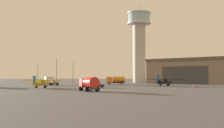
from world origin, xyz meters
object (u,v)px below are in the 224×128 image
(airplane_black, at_px, (164,81))
(light_post_west, at_px, (56,68))
(truck_fuel_tanker_orange, at_px, (116,80))
(car_blue, at_px, (92,83))
(truck_flatbed_white, at_px, (50,81))
(car_black, at_px, (96,85))
(light_post_north, at_px, (73,70))
(airplane_yellow, at_px, (41,82))
(light_post_east, at_px, (38,71))
(truck_fuel_tanker_red, at_px, (89,83))
(traffic_cone_near_right, at_px, (175,88))
(traffic_cone_near_left, at_px, (193,86))
(control_tower, at_px, (139,40))

(airplane_black, distance_m, light_post_west, 43.26)
(truck_fuel_tanker_orange, distance_m, car_blue, 12.62)
(airplane_black, height_order, truck_flatbed_white, airplane_black)
(car_black, height_order, car_blue, same)
(airplane_black, height_order, truck_fuel_tanker_orange, airplane_black)
(car_blue, bearing_deg, light_post_north, -65.44)
(car_blue, relative_size, light_post_north, 0.52)
(airplane_black, bearing_deg, airplane_yellow, 149.90)
(airplane_black, height_order, light_post_east, light_post_east)
(truck_fuel_tanker_red, relative_size, car_black, 1.49)
(light_post_east, xyz_separation_m, traffic_cone_near_right, (42.17, -53.05, -4.83))
(car_black, bearing_deg, car_blue, -47.75)
(airplane_yellow, height_order, car_blue, airplane_yellow)
(airplane_black, relative_size, light_post_east, 1.02)
(car_black, relative_size, traffic_cone_near_left, 5.94)
(truck_flatbed_white, height_order, light_post_north, light_post_north)
(control_tower, relative_size, truck_flatbed_white, 5.04)
(truck_fuel_tanker_orange, relative_size, traffic_cone_near_right, 9.27)
(truck_fuel_tanker_red, relative_size, light_post_east, 0.74)
(truck_flatbed_white, bearing_deg, traffic_cone_near_left, -148.01)
(airplane_yellow, distance_m, truck_fuel_tanker_red, 18.80)
(airplane_black, distance_m, truck_fuel_tanker_red, 31.96)
(car_black, xyz_separation_m, light_post_west, (-15.32, 32.89, 5.13))
(truck_fuel_tanker_orange, bearing_deg, truck_fuel_tanker_red, 82.79)
(airplane_black, height_order, airplane_yellow, airplane_black)
(truck_fuel_tanker_orange, height_order, car_black, truck_fuel_tanker_orange)
(car_blue, height_order, traffic_cone_near_right, car_blue)
(car_blue, bearing_deg, truck_fuel_tanker_orange, -124.73)
(airplane_yellow, height_order, light_post_west, light_post_west)
(car_blue, height_order, light_post_east, light_post_east)
(airplane_black, xyz_separation_m, light_post_west, (-35.55, 24.26, 4.38))
(truck_flatbed_white, distance_m, car_black, 25.17)
(truck_fuel_tanker_orange, relative_size, light_post_north, 0.73)
(control_tower, xyz_separation_m, traffic_cone_near_left, (6.15, -49.34, -18.85))
(airplane_yellow, xyz_separation_m, light_post_west, (-1.29, 33.96, 4.42))
(airplane_yellow, relative_size, car_blue, 2.26)
(traffic_cone_near_left, bearing_deg, airplane_black, 117.03)
(car_blue, bearing_deg, truck_flatbed_white, -18.86)
(light_post_north, bearing_deg, truck_fuel_tanker_orange, -41.88)
(airplane_yellow, height_order, car_black, airplane_yellow)
(car_black, height_order, traffic_cone_near_right, car_black)
(light_post_west, bearing_deg, car_black, -65.03)
(truck_fuel_tanker_red, xyz_separation_m, light_post_west, (-13.98, 47.83, 4.22))
(light_post_east, bearing_deg, car_black, -59.96)
(airplane_yellow, relative_size, truck_fuel_tanker_red, 1.62)
(truck_fuel_tanker_orange, xyz_separation_m, light_post_north, (-16.20, 14.53, 3.66))
(car_blue, bearing_deg, light_post_east, -45.15)
(control_tower, bearing_deg, truck_fuel_tanker_orange, -116.08)
(airplane_black, height_order, traffic_cone_near_left, airplane_black)
(airplane_yellow, height_order, traffic_cone_near_right, airplane_yellow)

